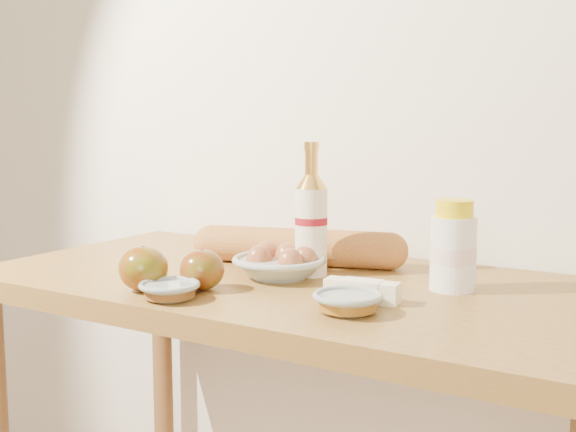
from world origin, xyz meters
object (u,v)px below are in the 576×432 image
at_px(bourbon_bottle, 311,222).
at_px(cream_bottle, 453,249).
at_px(baguette, 298,247).
at_px(egg_bowl, 280,264).
at_px(table, 296,343).

xyz_separation_m(bourbon_bottle, cream_bottle, (0.27, 0.02, -0.03)).
distance_m(cream_bottle, baguette, 0.34).
distance_m(bourbon_bottle, egg_bowl, 0.10).
relative_size(table, bourbon_bottle, 4.80).
height_order(table, bourbon_bottle, bourbon_bottle).
distance_m(bourbon_bottle, cream_bottle, 0.27).
distance_m(table, cream_bottle, 0.34).
bearing_deg(table, bourbon_bottle, 79.84).
relative_size(bourbon_bottle, egg_bowl, 1.36).
height_order(bourbon_bottle, cream_bottle, bourbon_bottle).
distance_m(table, egg_bowl, 0.15).
bearing_deg(bourbon_bottle, cream_bottle, -8.10).
bearing_deg(cream_bottle, egg_bowl, -145.98).
bearing_deg(bourbon_bottle, baguette, 122.38).
xyz_separation_m(bourbon_bottle, baguette, (-0.07, 0.07, -0.06)).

